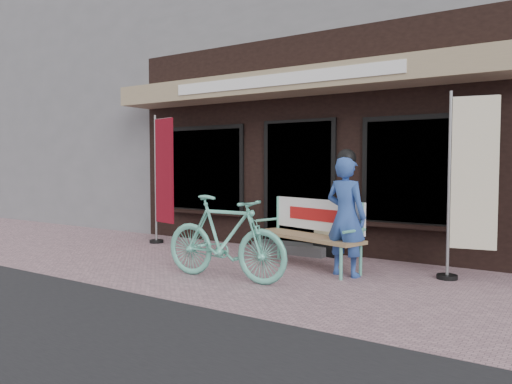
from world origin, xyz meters
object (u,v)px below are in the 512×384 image
Objects in this scene: bench at (311,228)px; nobori_red at (163,178)px; person at (346,214)px; menu_stand at (325,229)px; nobori_cream at (470,183)px; bicycle at (225,238)px.

nobori_red reaches higher than bench.
menu_stand is (-0.82, 1.08, -0.38)m from person.
nobori_red is at bearing -157.08° from menu_stand.
nobori_cream is 2.40m from menu_stand.
nobori_red is at bearing 55.73° from bicycle.
nobori_red is 0.99× the size of nobori_cream.
menu_stand is at bearing -12.27° from bicycle.
bicycle is 0.76× the size of nobori_red.
bicycle is at bearing -128.30° from person.
nobori_cream is at bearing 13.52° from nobori_red.
menu_stand is (2.95, 0.55, -0.78)m from nobori_red.
person reaches higher than menu_stand.
bench is 3.23m from nobori_red.
nobori_cream is (1.39, 0.58, 0.41)m from person.
person reaches higher than bench.
bicycle is 3.12m from nobori_cream.
person is 0.70× the size of nobori_cream.
nobori_cream reaches higher than menu_stand.
bicycle is at bearing -18.51° from nobori_red.
bench is 1.41m from bicycle.
bicycle reaches higher than bench.
nobori_red is 2.80× the size of menu_stand.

